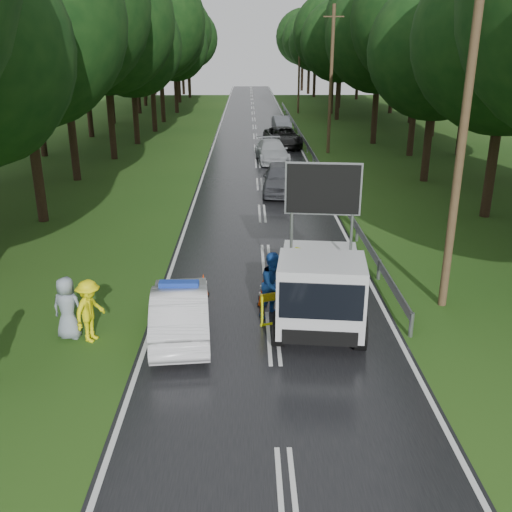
{
  "coord_description": "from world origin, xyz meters",
  "views": [
    {
      "loc": [
        -0.66,
        -13.59,
        7.37
      ],
      "look_at": [
        -0.42,
        2.81,
        1.3
      ],
      "focal_mm": 40.0,
      "sensor_mm": 36.0,
      "label": 1
    }
  ],
  "objects_px": {
    "barrier": "(300,297)",
    "queue_car_first": "(281,178)",
    "queue_car_third": "(283,137)",
    "civilian": "(274,284)",
    "queue_car_fourth": "(282,124)",
    "officer": "(296,277)",
    "work_truck": "(320,284)",
    "queue_car_second": "(272,151)",
    "police_sedan": "(180,310)"
  },
  "relations": [
    {
      "from": "barrier",
      "to": "officer",
      "type": "bearing_deg",
      "value": 73.8
    },
    {
      "from": "work_truck",
      "to": "queue_car_fourth",
      "type": "bearing_deg",
      "value": 94.93
    },
    {
      "from": "queue_car_fourth",
      "to": "queue_car_second",
      "type": "bearing_deg",
      "value": -100.16
    },
    {
      "from": "officer",
      "to": "queue_car_fourth",
      "type": "height_order",
      "value": "officer"
    },
    {
      "from": "queue_car_first",
      "to": "queue_car_fourth",
      "type": "bearing_deg",
      "value": 90.66
    },
    {
      "from": "queue_car_third",
      "to": "queue_car_fourth",
      "type": "height_order",
      "value": "queue_car_third"
    },
    {
      "from": "officer",
      "to": "queue_car_first",
      "type": "distance_m",
      "value": 14.0
    },
    {
      "from": "barrier",
      "to": "queue_car_fourth",
      "type": "height_order",
      "value": "queue_car_fourth"
    },
    {
      "from": "police_sedan",
      "to": "queue_car_second",
      "type": "distance_m",
      "value": 24.71
    },
    {
      "from": "police_sedan",
      "to": "civilian",
      "type": "xyz_separation_m",
      "value": [
        2.56,
        1.12,
        0.26
      ]
    },
    {
      "from": "officer",
      "to": "civilian",
      "type": "relative_size",
      "value": 0.98
    },
    {
      "from": "work_truck",
      "to": "queue_car_second",
      "type": "bearing_deg",
      "value": 97.45
    },
    {
      "from": "work_truck",
      "to": "queue_car_third",
      "type": "distance_m",
      "value": 29.74
    },
    {
      "from": "police_sedan",
      "to": "work_truck",
      "type": "bearing_deg",
      "value": -174.64
    },
    {
      "from": "civilian",
      "to": "queue_car_third",
      "type": "relative_size",
      "value": 0.36
    },
    {
      "from": "police_sedan",
      "to": "queue_car_first",
      "type": "bearing_deg",
      "value": -108.44
    },
    {
      "from": "officer",
      "to": "queue_car_third",
      "type": "xyz_separation_m",
      "value": [
        1.29,
        28.71,
        -0.2
      ]
    },
    {
      "from": "work_truck",
      "to": "queue_car_first",
      "type": "relative_size",
      "value": 1.18
    },
    {
      "from": "queue_car_second",
      "to": "queue_car_third",
      "type": "height_order",
      "value": "queue_car_third"
    },
    {
      "from": "work_truck",
      "to": "civilian",
      "type": "height_order",
      "value": "work_truck"
    },
    {
      "from": "officer",
      "to": "queue_car_fourth",
      "type": "bearing_deg",
      "value": -107.76
    },
    {
      "from": "queue_car_third",
      "to": "work_truck",
      "type": "bearing_deg",
      "value": -97.45
    },
    {
      "from": "barrier",
      "to": "officer",
      "type": "xyz_separation_m",
      "value": [
        -0.05,
        1.0,
        0.19
      ]
    },
    {
      "from": "barrier",
      "to": "queue_car_first",
      "type": "height_order",
      "value": "queue_car_first"
    },
    {
      "from": "barrier",
      "to": "queue_car_first",
      "type": "relative_size",
      "value": 0.49
    },
    {
      "from": "queue_car_fourth",
      "to": "police_sedan",
      "type": "bearing_deg",
      "value": -101.61
    },
    {
      "from": "police_sedan",
      "to": "officer",
      "type": "bearing_deg",
      "value": -157.18
    },
    {
      "from": "queue_car_second",
      "to": "queue_car_third",
      "type": "xyz_separation_m",
      "value": [
        1.07,
        6.0,
        0.03
      ]
    },
    {
      "from": "civilian",
      "to": "queue_car_fourth",
      "type": "xyz_separation_m",
      "value": [
        2.37,
        37.92,
        -0.29
      ]
    },
    {
      "from": "work_truck",
      "to": "queue_car_second",
      "type": "xyz_separation_m",
      "value": [
        -0.37,
        23.73,
        -0.44
      ]
    },
    {
      "from": "barrier",
      "to": "queue_car_fourth",
      "type": "xyz_separation_m",
      "value": [
        1.64,
        38.29,
        -0.08
      ]
    },
    {
      "from": "officer",
      "to": "queue_car_third",
      "type": "distance_m",
      "value": 28.74
    },
    {
      "from": "queue_car_third",
      "to": "police_sedan",
      "type": "bearing_deg",
      "value": -104.56
    },
    {
      "from": "officer",
      "to": "civilian",
      "type": "height_order",
      "value": "civilian"
    },
    {
      "from": "work_truck",
      "to": "officer",
      "type": "relative_size",
      "value": 2.95
    },
    {
      "from": "barrier",
      "to": "queue_car_first",
      "type": "xyz_separation_m",
      "value": [
        0.3,
        14.99,
        0.05
      ]
    },
    {
      "from": "queue_car_first",
      "to": "queue_car_fourth",
      "type": "relative_size",
      "value": 1.15
    },
    {
      "from": "civilian",
      "to": "queue_car_third",
      "type": "xyz_separation_m",
      "value": [
        1.97,
        29.34,
        -0.22
      ]
    },
    {
      "from": "officer",
      "to": "civilian",
      "type": "distance_m",
      "value": 0.93
    },
    {
      "from": "police_sedan",
      "to": "queue_car_third",
      "type": "relative_size",
      "value": 0.82
    },
    {
      "from": "civilian",
      "to": "queue_car_fourth",
      "type": "height_order",
      "value": "civilian"
    },
    {
      "from": "queue_car_second",
      "to": "queue_car_fourth",
      "type": "height_order",
      "value": "queue_car_second"
    },
    {
      "from": "queue_car_fourth",
      "to": "queue_car_third",
      "type": "bearing_deg",
      "value": -97.09
    },
    {
      "from": "queue_car_third",
      "to": "queue_car_fourth",
      "type": "xyz_separation_m",
      "value": [
        0.4,
        8.58,
        -0.07
      ]
    },
    {
      "from": "queue_car_first",
      "to": "queue_car_third",
      "type": "xyz_separation_m",
      "value": [
        0.94,
        14.72,
        -0.06
      ]
    },
    {
      "from": "barrier",
      "to": "civilian",
      "type": "height_order",
      "value": "civilian"
    },
    {
      "from": "civilian",
      "to": "queue_car_fourth",
      "type": "distance_m",
      "value": 38.0
    },
    {
      "from": "officer",
      "to": "queue_car_third",
      "type": "relative_size",
      "value": 0.35
    },
    {
      "from": "police_sedan",
      "to": "civilian",
      "type": "distance_m",
      "value": 2.81
    },
    {
      "from": "queue_car_first",
      "to": "queue_car_second",
      "type": "height_order",
      "value": "queue_car_first"
    }
  ]
}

